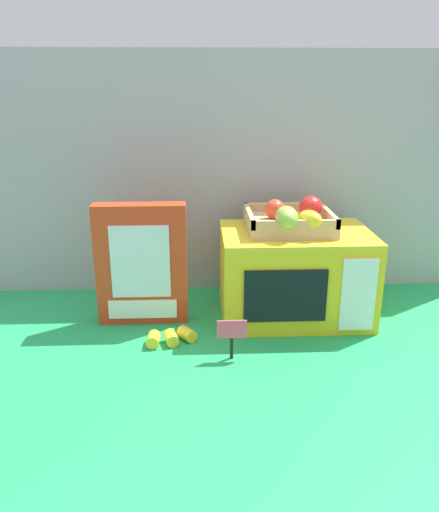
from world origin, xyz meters
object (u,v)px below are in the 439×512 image
at_px(loose_toy_banana, 171,337).
at_px(food_groups_crate, 291,220).
at_px(cookie_set_box, 142,265).
at_px(price_sign, 232,333).
at_px(toy_microwave, 295,274).

bearing_deg(loose_toy_banana, food_groups_crate, 26.40).
xyz_separation_m(cookie_set_box, loose_toy_banana, (0.08, -0.13, -0.15)).
distance_m(food_groups_crate, loose_toy_banana, 0.44).
bearing_deg(price_sign, toy_microwave, 51.13).
xyz_separation_m(toy_microwave, price_sign, (-0.19, -0.23, -0.05)).
xyz_separation_m(food_groups_crate, loose_toy_banana, (-0.32, -0.16, -0.26)).
bearing_deg(price_sign, cookie_set_box, 136.61).
bearing_deg(toy_microwave, price_sign, -128.87).
xyz_separation_m(price_sign, loose_toy_banana, (-0.15, 0.08, -0.05)).
relative_size(cookie_set_box, price_sign, 3.28).
height_order(cookie_set_box, loose_toy_banana, cookie_set_box).
height_order(price_sign, loose_toy_banana, price_sign).
height_order(food_groups_crate, loose_toy_banana, food_groups_crate).
relative_size(food_groups_crate, loose_toy_banana, 1.81).
height_order(toy_microwave, price_sign, toy_microwave).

